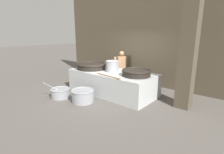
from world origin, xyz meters
TOP-DOWN VIEW (x-y plane):
  - ground_plane at (0.00, 0.00)m, footprint 60.00×60.00m
  - back_wall at (0.00, 2.04)m, footprint 9.17×0.24m
  - support_pillar at (2.62, 0.41)m, footprint 0.44×0.44m
  - hearth_platform at (0.00, 0.00)m, footprint 3.40×1.56m
  - giant_wok_near at (-1.00, -0.13)m, footprint 1.23×1.23m
  - giant_wok_far at (1.09, 0.02)m, footprint 1.02×1.02m
  - stock_pot at (0.02, 0.00)m, footprint 0.51×0.51m
  - stirring_paddle at (0.46, -0.69)m, footprint 1.11×0.18m
  - cook at (-0.39, 1.11)m, footprint 0.44×0.61m
  - prep_bowl_vegetables at (-1.09, -1.63)m, footprint 0.71×0.83m
  - prep_bowl_meat at (-0.15, -1.37)m, footprint 0.79×0.79m

SIDE VIEW (x-z plane):
  - ground_plane at x=0.00m, z-range 0.00..0.00m
  - prep_bowl_vegetables at x=-1.09m, z-range -0.12..0.49m
  - prep_bowl_meat at x=-0.15m, z-range 0.02..0.44m
  - hearth_platform at x=0.00m, z-range 0.00..0.85m
  - cook at x=-0.39m, z-range 0.06..1.60m
  - stirring_paddle at x=0.46m, z-range 0.85..0.89m
  - giant_wok_far at x=1.09m, z-range 0.86..1.08m
  - giant_wok_near at x=-1.00m, z-range 0.86..1.10m
  - stock_pot at x=0.02m, z-range 0.86..1.28m
  - back_wall at x=0.00m, z-range 0.00..4.24m
  - support_pillar at x=2.62m, z-range 0.00..4.24m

